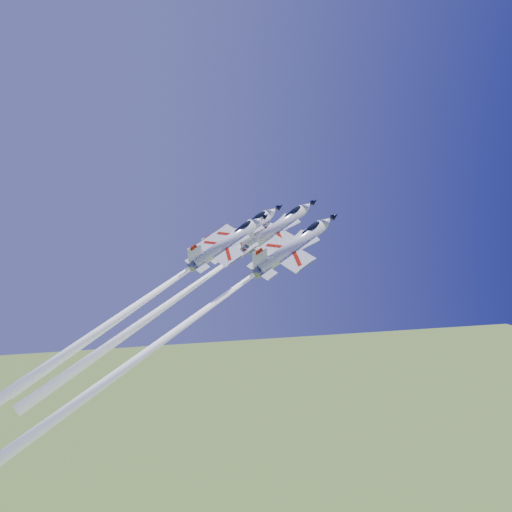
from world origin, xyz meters
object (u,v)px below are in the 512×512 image
object	(u,v)px
jet_left	(164,286)
jet_lead	(189,290)
jet_right	(172,334)
jet_slot	(138,304)

from	to	relation	value
jet_left	jet_lead	bearing A→B (deg)	35.06
jet_lead	jet_left	world-z (taller)	jet_lead
jet_lead	jet_right	size ratio (longest dim) A/B	0.87
jet_lead	jet_left	size ratio (longest dim) A/B	1.07
jet_left	jet_slot	size ratio (longest dim) A/B	1.03
jet_left	jet_slot	world-z (taller)	jet_left
jet_lead	jet_slot	distance (m)	10.26
jet_lead	jet_left	xyz separation A→B (m)	(-3.65, 2.57, 0.37)
jet_right	jet_slot	xyz separation A→B (m)	(-4.49, 4.19, 3.90)
jet_slot	jet_left	bearing A→B (deg)	129.64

